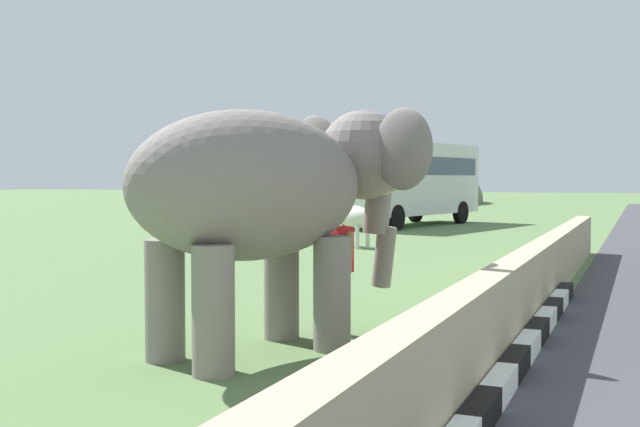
% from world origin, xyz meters
% --- Properties ---
extents(barrier_parapet, '(28.00, 0.36, 1.00)m').
position_xyz_m(barrier_parapet, '(2.00, 4.36, 0.50)').
color(barrier_parapet, tan).
rests_on(barrier_parapet, ground_plane).
extents(elephant, '(4.03, 3.22, 2.90)m').
position_xyz_m(elephant, '(2.06, 6.83, 1.89)').
color(elephant, gray).
rests_on(elephant, ground_plane).
extents(person_handler, '(0.44, 0.60, 1.66)m').
position_xyz_m(person_handler, '(3.20, 6.50, 0.93)').
color(person_handler, navy).
rests_on(person_handler, ground_plane).
extents(bus_white, '(9.29, 4.51, 3.50)m').
position_xyz_m(bus_white, '(25.95, 12.23, 2.08)').
color(bus_white, silver).
rests_on(bus_white, ground_plane).
extents(cow_near, '(1.49, 1.75, 1.23)m').
position_xyz_m(cow_near, '(15.23, 10.71, 0.87)').
color(cow_near, beige).
rests_on(cow_near, ground_plane).
extents(hill_east, '(26.69, 21.35, 11.14)m').
position_xyz_m(hill_east, '(55.00, 25.42, 0.00)').
color(hill_east, '#6C7255').
rests_on(hill_east, ground_plane).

